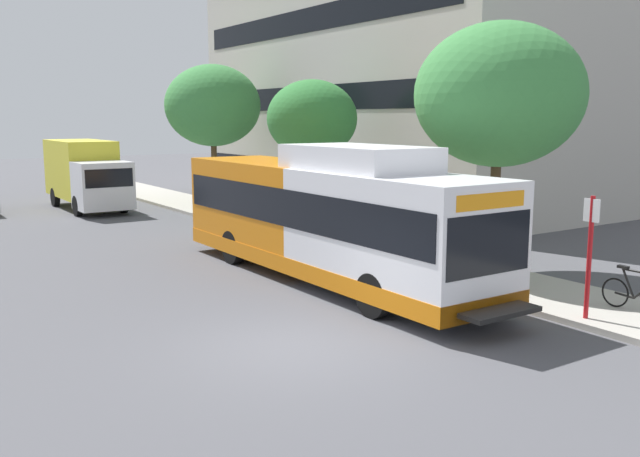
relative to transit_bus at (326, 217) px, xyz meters
name	(u,v)px	position (x,y,z in m)	size (l,w,h in m)	color
ground_plane	(147,271)	(-3.63, 3.78, -1.70)	(120.00, 120.00, 0.00)	#4C4C51
sidewalk_curb	(382,253)	(3.37, 1.78, -1.63)	(3.00, 56.00, 0.14)	#A8A399
transit_bus	(326,217)	(0.00, 0.00, 0.00)	(2.58, 12.25, 3.65)	white
bus_stop_sign_pole	(590,248)	(2.26, -6.41, -0.05)	(0.10, 0.36, 2.60)	red
bicycle_parked	(639,294)	(3.56, -6.79, -1.14)	(0.52, 1.76, 1.02)	black
street_tree_near_stop	(499,95)	(4.36, -1.92, 3.23)	(4.59, 4.59, 6.75)	#4C3823
street_tree_mid_block	(312,119)	(4.23, 7.12, 2.58)	(3.44, 3.44, 5.62)	#4C3823
street_tree_far_block	(213,106)	(4.06, 15.51, 3.19)	(4.55, 4.55, 6.70)	#4C3823
box_truck_background	(86,173)	(-1.29, 18.35, 0.04)	(2.32, 7.01, 3.25)	silver
lattice_comm_tower	(257,70)	(14.98, 31.05, 6.16)	(1.10, 1.10, 24.05)	#B7B7BC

